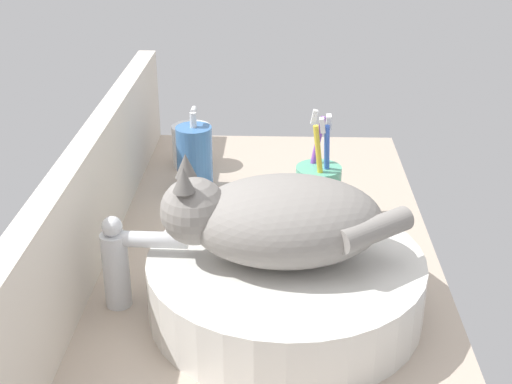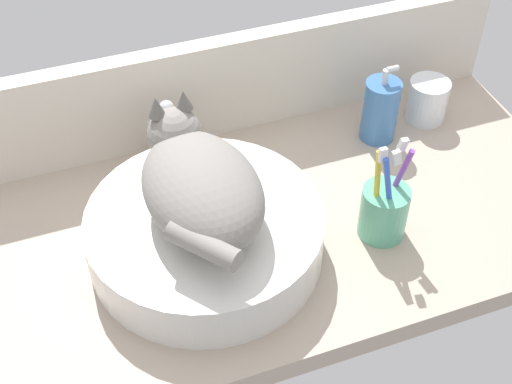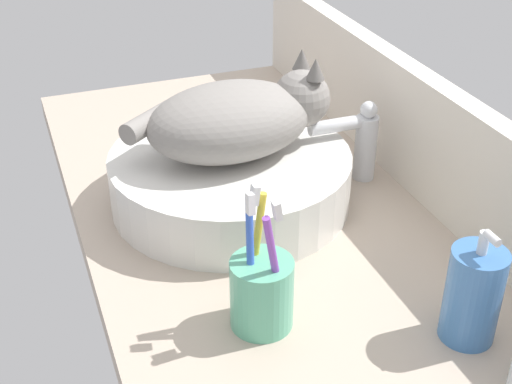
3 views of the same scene
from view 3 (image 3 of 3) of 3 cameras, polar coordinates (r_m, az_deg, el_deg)
The scene contains 7 objects.
ground_plane at distance 108.30cm, azimuth 1.15°, elevation -3.21°, with size 118.42×54.89×4.00cm, color #B2A08E.
backsplash_panel at distance 113.22cm, azimuth 13.42°, elevation 4.28°, with size 118.42×3.60×19.05cm, color silver.
sink_basin at distance 109.85cm, azimuth -2.06°, elevation 1.12°, with size 37.00×37.00×8.34cm, color silver.
cat at distance 105.76cm, azimuth -1.49°, elevation 5.95°, with size 18.55×32.42×14.00cm.
faucet at distance 115.82cm, azimuth 8.32°, elevation 4.24°, with size 3.60×11.82×13.60cm.
soap_dispenser at distance 87.22cm, azimuth 16.96°, elevation -7.87°, with size 6.60×6.60×15.46cm.
toothbrush_cup at distance 85.90cm, azimuth 0.45°, elevation -7.88°, with size 7.70×7.70×18.71cm.
Camera 3 is at (82.87, -33.35, 59.23)cm, focal length 50.00 mm.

